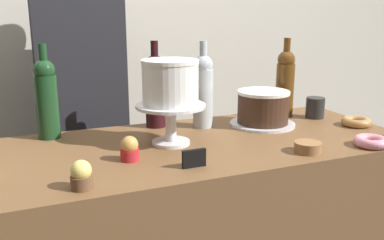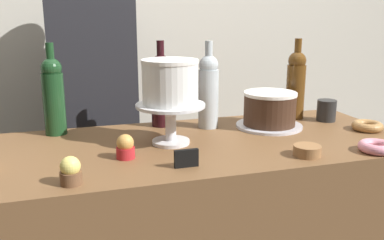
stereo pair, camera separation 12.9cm
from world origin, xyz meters
name	(u,v)px [view 1 (the left image)]	position (x,y,z in m)	size (l,w,h in m)	color
back_wall	(125,20)	(0.00, 0.89, 1.30)	(6.00, 0.05, 2.60)	beige
cake_stand_pedestal	(171,117)	(-0.07, 0.02, 1.01)	(0.23, 0.23, 0.14)	silver
white_layer_cake	(170,82)	(-0.07, 0.02, 1.12)	(0.18, 0.18, 0.14)	white
silver_serving_platter	(262,124)	(0.34, 0.11, 0.92)	(0.25, 0.25, 0.01)	silver
chocolate_round_cake	(263,107)	(0.34, 0.11, 0.99)	(0.20, 0.20, 0.13)	#3D2619
wine_bottle_amber	(285,82)	(0.51, 0.21, 1.06)	(0.08, 0.08, 0.33)	#5B3814
wine_bottle_dark_red	(155,89)	(-0.05, 0.25, 1.06)	(0.08, 0.08, 0.33)	black
wine_bottle_green	(46,97)	(-0.44, 0.25, 1.06)	(0.08, 0.08, 0.33)	#193D1E
wine_bottle_clear	(203,90)	(0.12, 0.18, 1.06)	(0.08, 0.08, 0.33)	#B2BCC1
cupcake_lemon	(81,175)	(-0.40, -0.24, 0.95)	(0.06, 0.06, 0.07)	brown
cupcake_caramel	(130,149)	(-0.23, -0.08, 0.95)	(0.06, 0.06, 0.07)	red
donut_maple	(356,122)	(0.67, -0.04, 0.93)	(0.11, 0.11, 0.03)	#B27F47
donut_pink	(371,142)	(0.53, -0.26, 0.93)	(0.11, 0.11, 0.03)	pink
cookie_stack	(308,147)	(0.30, -0.23, 0.93)	(0.08, 0.08, 0.03)	olive
price_sign_chalkboard	(194,158)	(-0.08, -0.21, 0.94)	(0.07, 0.01, 0.05)	black
coffee_cup_ceramic	(315,108)	(0.61, 0.13, 0.96)	(0.08, 0.08, 0.08)	#282828
barista_figure	(84,129)	(-0.27, 0.59, 0.84)	(0.36, 0.22, 1.60)	black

